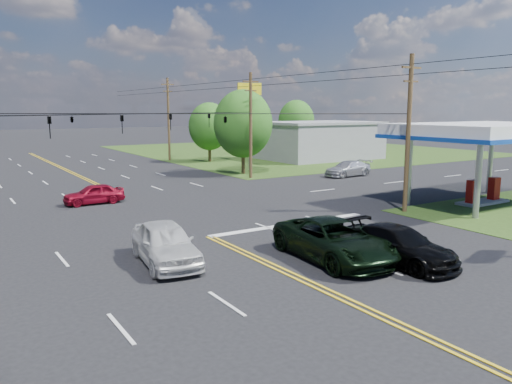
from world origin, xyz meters
TOP-DOWN VIEW (x-y plane):
  - ground at (0.00, 12.00)m, footprint 280.00×280.00m
  - grass_ne at (35.00, 44.00)m, footprint 46.00×48.00m
  - stop_bar at (5.00, 4.00)m, footprint 10.00×0.50m
  - retail_ne at (30.00, 32.00)m, footprint 14.00×10.00m
  - gas_canopy at (19.50, 2.00)m, footprint 12.20×8.20m
  - pole_se at (13.00, 3.00)m, footprint 1.60×0.28m
  - pole_ne at (13.00, 21.00)m, footprint 1.60×0.28m
  - pole_right_far at (13.00, 40.00)m, footprint 1.60×0.28m
  - span_wire_signals at (0.00, 12.00)m, footprint 26.00×18.00m
  - power_lines at (0.00, 10.00)m, footprint 26.04×100.00m
  - tree_right_a at (14.00, 24.00)m, footprint 5.70×5.70m
  - tree_right_b at (16.50, 36.00)m, footprint 4.94×4.94m
  - tree_far_r at (34.00, 42.00)m, footprint 5.32×5.32m
  - pickup_dkgreen at (2.67, -2.21)m, footprint 3.34×6.36m
  - suv_black at (4.60, -3.97)m, footprint 2.40×5.34m
  - pickup_white at (-3.50, 1.11)m, footprint 2.67×5.30m
  - sedan_red at (-2.50, 16.00)m, footprint 3.96×1.63m
  - sedan_far at (21.44, 17.21)m, footprint 5.12×2.37m
  - polesign_ne at (16.08, 26.17)m, footprint 2.40×0.99m

SIDE VIEW (x-z plane):
  - ground at x=0.00m, z-range 0.00..0.00m
  - grass_ne at x=35.00m, z-range -0.01..0.01m
  - stop_bar at x=5.00m, z-range -0.01..0.01m
  - sedan_red at x=-2.50m, z-range 0.00..1.34m
  - sedan_far at x=21.44m, z-range 0.00..1.45m
  - suv_black at x=4.60m, z-range 0.00..1.52m
  - pickup_dkgreen at x=2.67m, z-range 0.00..1.71m
  - pickup_white at x=-3.50m, z-range 0.00..1.73m
  - retail_ne at x=30.00m, z-range 0.00..4.40m
  - tree_right_b at x=16.50m, z-range 0.68..7.76m
  - tree_far_r at x=34.00m, z-range 0.73..8.36m
  - gas_canopy at x=19.50m, z-range 2.04..7.39m
  - tree_right_a at x=14.00m, z-range 0.78..8.96m
  - pole_se at x=13.00m, z-range 0.17..9.67m
  - pole_ne at x=13.00m, z-range 0.17..9.67m
  - pole_right_far at x=13.00m, z-range 0.17..10.17m
  - span_wire_signals at x=0.00m, z-range 5.43..6.56m
  - polesign_ne at x=16.08m, z-range 2.59..11.47m
  - power_lines at x=0.00m, z-range 8.28..8.92m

